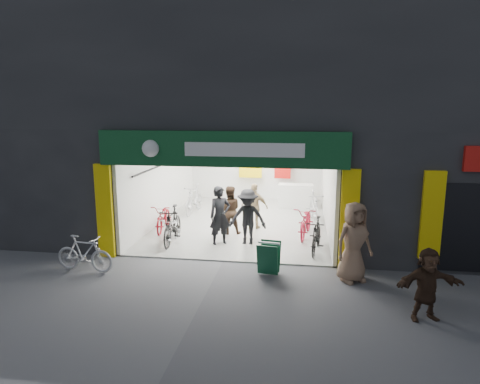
% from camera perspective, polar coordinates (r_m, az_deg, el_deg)
% --- Properties ---
extents(ground, '(60.00, 60.00, 0.00)m').
position_cam_1_polar(ground, '(11.65, -2.32, -9.28)').
color(ground, '#56565B').
rests_on(ground, ground).
extents(building, '(17.00, 10.27, 8.00)m').
position_cam_1_polar(building, '(15.74, 4.34, 12.07)').
color(building, '#232326').
rests_on(building, ground).
extents(bike_left_front, '(0.61, 1.63, 0.85)m').
position_cam_1_polar(bike_left_front, '(13.16, -9.01, -5.03)').
color(bike_left_front, '#B3B3B8').
rests_on(bike_left_front, ground).
extents(bike_left_midfront, '(0.61, 1.91, 1.14)m').
position_cam_1_polar(bike_left_midfront, '(13.14, -9.00, -4.41)').
color(bike_left_midfront, black).
rests_on(bike_left_midfront, ground).
extents(bike_left_midback, '(0.79, 1.82, 0.93)m').
position_cam_1_polar(bike_left_midback, '(14.55, -10.13, -3.33)').
color(bike_left_midback, maroon).
rests_on(bike_left_midback, ground).
extents(bike_left_back, '(0.72, 1.92, 1.13)m').
position_cam_1_polar(bike_left_back, '(16.71, -6.12, -0.96)').
color(bike_left_back, '#BABBBF').
rests_on(bike_left_back, ground).
extents(bike_right_front, '(0.72, 1.71, 1.00)m').
position_cam_1_polar(bike_right_front, '(12.41, 10.16, -5.73)').
color(bike_right_front, black).
rests_on(bike_right_front, ground).
extents(bike_right_mid, '(0.93, 2.00, 1.01)m').
position_cam_1_polar(bike_right_mid, '(13.81, 8.84, -3.90)').
color(bike_right_mid, maroon).
rests_on(bike_right_mid, ground).
extents(bike_right_back, '(0.75, 1.94, 1.13)m').
position_cam_1_polar(bike_right_back, '(15.50, 9.85, -2.02)').
color(bike_right_back, '#A9A9AE').
rests_on(bike_right_back, ground).
extents(parked_bike, '(1.60, 0.62, 0.94)m').
position_cam_1_polar(parked_bike, '(11.55, -20.05, -7.70)').
color(parked_bike, silver).
rests_on(parked_bike, ground).
extents(customer_a, '(0.78, 0.71, 1.79)m').
position_cam_1_polar(customer_a, '(12.77, -2.69, -3.21)').
color(customer_a, black).
rests_on(customer_a, ground).
extents(customer_b, '(0.90, 0.77, 1.60)m').
position_cam_1_polar(customer_b, '(13.84, -1.46, -2.47)').
color(customer_b, '#322217').
rests_on(customer_b, ground).
extents(customer_c, '(1.12, 0.67, 1.71)m').
position_cam_1_polar(customer_c, '(12.76, 1.04, -3.40)').
color(customer_c, black).
rests_on(customer_c, ground).
extents(customer_d, '(0.98, 0.54, 1.58)m').
position_cam_1_polar(customer_d, '(14.39, 1.95, -1.98)').
color(customer_d, '#9B835A').
rests_on(customer_d, ground).
extents(pedestrian_near, '(1.12, 1.00, 1.93)m').
position_cam_1_polar(pedestrian_near, '(10.48, 14.93, -6.47)').
color(pedestrian_near, '#83634C').
rests_on(pedestrian_near, ground).
extents(pedestrian_far, '(1.41, 0.75, 1.45)m').
position_cam_1_polar(pedestrian_far, '(9.19, 23.68, -11.21)').
color(pedestrian_far, '#342218').
rests_on(pedestrian_far, ground).
extents(sandwich_board, '(0.59, 0.60, 0.80)m').
position_cam_1_polar(sandwich_board, '(10.72, 3.86, -8.66)').
color(sandwich_board, '#10432A').
rests_on(sandwich_board, ground).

